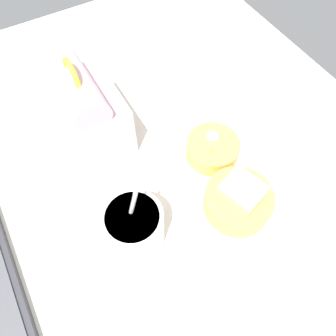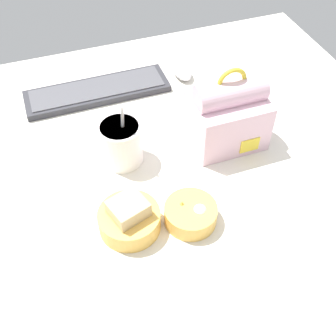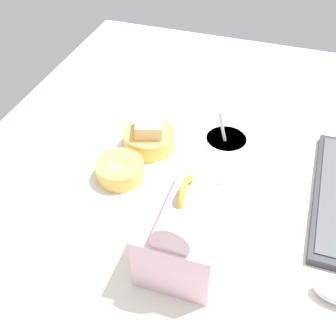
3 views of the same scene
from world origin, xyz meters
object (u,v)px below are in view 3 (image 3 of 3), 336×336
(bento_bowl_sandwich, at_px, (149,137))
(bento_bowl_snacks, at_px, (120,170))
(soup_cup, at_px, (224,155))
(lunch_bag, at_px, (183,231))

(bento_bowl_sandwich, relative_size, bento_bowl_snacks, 1.16)
(soup_cup, bearing_deg, bento_bowl_snacks, -68.56)
(lunch_bag, xyz_separation_m, soup_cup, (-0.25, 0.02, -0.03))
(lunch_bag, height_order, bento_bowl_sandwich, lunch_bag)
(soup_cup, height_order, bento_bowl_snacks, soup_cup)
(soup_cup, xyz_separation_m, bento_bowl_sandwich, (-0.04, -0.19, -0.02))
(soup_cup, relative_size, bento_bowl_sandwich, 1.35)
(bento_bowl_snacks, bearing_deg, bento_bowl_sandwich, 168.41)
(lunch_bag, relative_size, bento_bowl_snacks, 1.90)
(lunch_bag, bearing_deg, bento_bowl_snacks, -130.38)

